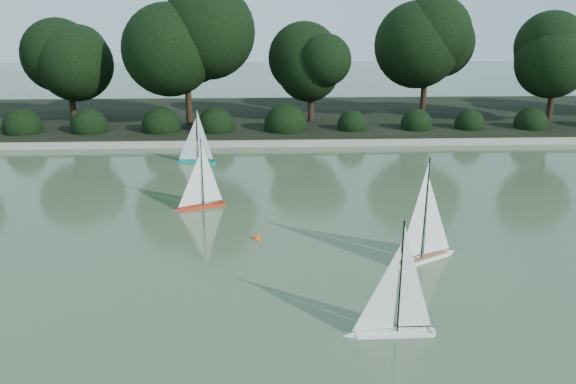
{
  "coord_description": "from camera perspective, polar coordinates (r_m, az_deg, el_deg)",
  "views": [
    {
      "loc": [
        -0.59,
        -7.33,
        3.75
      ],
      "look_at": [
        -0.17,
        2.25,
        0.7
      ],
      "focal_mm": 35.0,
      "sensor_mm": 36.0,
      "label": 1
    }
  ],
  "objects": [
    {
      "name": "ground",
      "position": [
        8.26,
        1.88,
        -9.38
      ],
      "size": [
        80.0,
        80.0,
        0.0
      ],
      "primitive_type": "plane",
      "color": "#354A2C",
      "rests_on": "ground"
    },
    {
      "name": "pond_coping",
      "position": [
        16.75,
        -0.44,
        5.01
      ],
      "size": [
        40.0,
        0.35,
        0.18
      ],
      "primitive_type": "cube",
      "color": "gray",
      "rests_on": "ground"
    },
    {
      "name": "far_bank",
      "position": [
        20.66,
        -0.85,
        7.6
      ],
      "size": [
        40.0,
        8.0,
        0.3
      ],
      "primitive_type": "cube",
      "color": "black",
      "rests_on": "ground"
    },
    {
      "name": "tree_line",
      "position": [
        18.89,
        3.12,
        14.25
      ],
      "size": [
        26.31,
        3.93,
        4.39
      ],
      "color": "black",
      "rests_on": "ground"
    },
    {
      "name": "shrub_hedge",
      "position": [
        17.55,
        -0.55,
        6.8
      ],
      "size": [
        29.1,
        1.1,
        1.1
      ],
      "color": "black",
      "rests_on": "ground"
    },
    {
      "name": "sailboat_white_a",
      "position": [
        7.06,
        10.06,
        -12.37
      ],
      "size": [
        1.15,
        0.2,
        1.58
      ],
      "color": "white",
      "rests_on": "ground"
    },
    {
      "name": "sailboat_white_b",
      "position": [
        9.21,
        14.09,
        -5.03
      ],
      "size": [
        1.24,
        0.82,
        1.82
      ],
      "color": "white",
      "rests_on": "ground"
    },
    {
      "name": "sailboat_orange",
      "position": [
        11.43,
        -9.2,
        -0.5
      ],
      "size": [
        1.07,
        0.55,
        1.5
      ],
      "color": "red",
      "rests_on": "ground"
    },
    {
      "name": "sailboat_teal",
      "position": [
        15.01,
        -9.6,
        3.89
      ],
      "size": [
        1.14,
        0.43,
        1.56
      ],
      "color": "#039393",
      "rests_on": "ground"
    },
    {
      "name": "race_buoy",
      "position": [
        9.84,
        -3.17,
        -4.78
      ],
      "size": [
        0.15,
        0.15,
        0.15
      ],
      "primitive_type": "sphere",
      "color": "#E0440B",
      "rests_on": "ground"
    }
  ]
}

